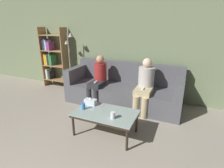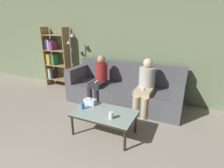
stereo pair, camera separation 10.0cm
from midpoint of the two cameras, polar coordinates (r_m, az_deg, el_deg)
name	(u,v)px [view 2 (the right image)]	position (r m, az deg, el deg)	size (l,w,h in m)	color
wall_back	(133,46)	(4.47, 7.56, 12.05)	(12.00, 0.06, 2.60)	#707F5B
couch	(124,90)	(4.20, 4.72, -1.85)	(2.67, 0.95, 0.95)	#515156
coffee_table	(104,114)	(3.02, -1.62, -9.84)	(1.07, 0.63, 0.42)	#8C9E99
cup_near_left	(111,115)	(2.79, 0.77, -10.19)	(0.07, 0.07, 0.11)	silver
cup_near_right	(83,106)	(3.11, -8.68, -7.05)	(0.07, 0.07, 0.12)	#3372BF
tissue_box	(90,101)	(3.28, -6.31, -5.67)	(0.22, 0.12, 0.13)	silver
bookshelf	(55,58)	(5.54, -17.69, 8.18)	(0.79, 0.32, 1.75)	#9E754C
standing_lamp	(72,56)	(4.94, -12.41, 8.90)	(0.31, 0.26, 1.63)	gray
seated_person_left_end	(99,79)	(4.13, -3.50, 1.73)	(0.31, 0.62, 1.14)	#28282D
seated_person_mid_left	(145,84)	(3.76, 11.57, -0.07)	(0.34, 0.66, 1.16)	tan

